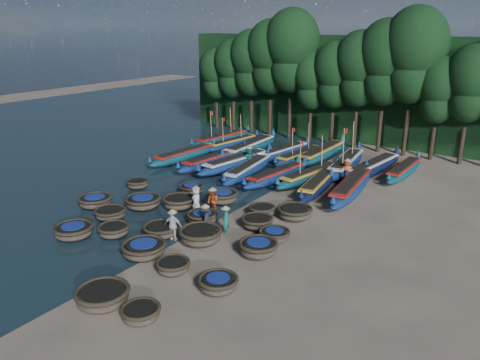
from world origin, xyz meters
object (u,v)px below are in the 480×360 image
Objects in this scene: coracle_23 at (262,210)px; long_boat_5 at (276,175)px; long_boat_8 at (351,187)px; long_boat_2 at (214,160)px; long_boat_6 at (311,175)px; long_boat_11 at (250,148)px; coracle_6 at (114,230)px; coracle_22 at (223,196)px; coracle_16 at (179,202)px; long_boat_9 at (222,139)px; coracle_10 at (95,201)px; coracle_19 at (274,235)px; long_boat_7 at (319,183)px; long_boat_12 at (283,152)px; coracle_15 at (143,202)px; coracle_3 at (103,296)px; long_boat_14 at (322,153)px; coracle_21 at (191,189)px; fisherman_1 at (226,219)px; coracle_17 at (202,217)px; long_boat_3 at (237,162)px; coracle_7 at (144,249)px; coracle_20 at (138,184)px; coracle_5 at (74,231)px; long_boat_15 at (346,164)px; fisherman_2 at (213,200)px; coracle_13 at (201,235)px; fisherman_3 at (206,218)px; coracle_14 at (258,248)px; long_boat_1 at (184,155)px; coracle_4 at (141,313)px; coracle_11 at (110,213)px; long_boat_13 at (300,156)px; coracle_9 at (218,283)px; fisherman_0 at (196,199)px; coracle_18 at (257,222)px; long_boat_10 at (232,143)px; coracle_12 at (161,230)px; coracle_24 at (295,212)px.

long_boat_5 is (-2.56, 6.04, 0.13)m from coracle_23.
long_boat_5 is at bearing 177.28° from long_boat_8.
long_boat_2 is (-8.71, 6.51, 0.18)m from coracle_23.
long_boat_11 is (-7.96, 3.96, 0.08)m from long_boat_6.
coracle_22 is at bearing 75.87° from coracle_6.
coracle_6 is 8.71m from coracle_23.
long_boat_9 is (-7.73, 14.77, 0.10)m from coracle_16.
coracle_10 reaches higher than coracle_19.
long_boat_12 is (-6.27, 6.03, -0.04)m from long_boat_7.
coracle_19 is (9.20, 0.67, -0.07)m from coracle_15.
coracle_3 is 0.28× the size of long_boat_14.
coracle_21 is 1.05× the size of fisherman_1.
coracle_17 is 0.23× the size of long_boat_3.
fisherman_1 is (12.34, -16.07, 0.35)m from long_boat_9.
long_boat_5 is 3.43m from long_boat_7.
long_boat_2 is at bearing 172.76° from long_boat_8.
coracle_7 is 0.26× the size of long_boat_3.
coracle_20 is (-12.24, 1.75, -0.00)m from coracle_19.
coracle_5 is at bearing 152.34° from coracle_3.
long_boat_15 is 13.18m from fisherman_2.
fisherman_3 is at bearing 117.95° from coracle_13.
long_boat_12 reaches higher than coracle_10.
coracle_17 is at bearing 162.47° from coracle_14.
fisherman_2 is (2.40, 5.70, 0.47)m from coracle_6.
long_boat_3 is at bearing 11.42° from long_boat_1.
coracle_11 is (-8.89, 6.09, 0.01)m from coracle_4.
long_boat_13 is at bearing 135.67° from long_boat_6.
coracle_16 is (-7.84, 6.23, 0.05)m from coracle_9.
long_boat_7 is 4.38× the size of fisherman_0.
coracle_7 is 0.84× the size of coracle_15.
coracle_5 is 1.50× the size of fisherman_1.
long_boat_5 is (-5.49, 14.25, 0.11)m from coracle_9.
long_boat_2 is 0.94× the size of long_boat_8.
coracle_18 is at bearing 26.17° from coracle_11.
long_boat_13 is at bearing 119.38° from long_boat_7.
coracle_6 is 0.27× the size of long_boat_10.
coracle_12 is 0.98× the size of coracle_14.
coracle_12 is 6.79m from coracle_21.
coracle_18 is 1.98m from fisherman_1.
coracle_24 is 0.29× the size of long_boat_13.
long_boat_10 reaches higher than coracle_20.
coracle_13 is 15.80m from long_boat_1.
coracle_7 is at bearing -116.13° from coracle_13.
fisherman_3 is at bearing -65.53° from coracle_22.
coracle_23 is at bearing 152.63° from fisherman_1.
coracle_15 is 7.70m from coracle_18.
coracle_5 is 1.66× the size of coracle_20.
long_boat_15 is at bearing 1.31° from long_boat_12.
coracle_15 is 0.37× the size of long_boat_10.
coracle_18 is 0.24× the size of long_boat_14.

